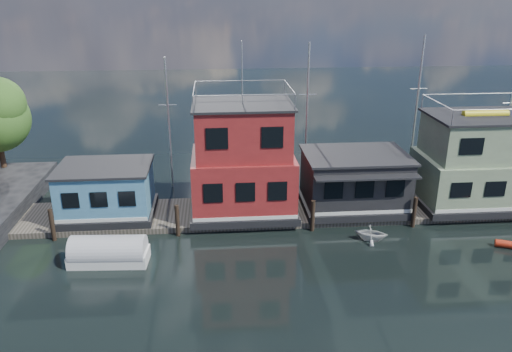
{
  "coord_description": "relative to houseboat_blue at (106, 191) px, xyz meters",
  "views": [
    {
      "loc": [
        -10.25,
        -20.62,
        15.52
      ],
      "look_at": [
        -7.59,
        12.0,
        3.0
      ],
      "focal_mm": 35.0,
      "sensor_mm": 36.0,
      "label": 1
    }
  ],
  "objects": [
    {
      "name": "ground",
      "position": [
        18.0,
        -12.0,
        -2.21
      ],
      "size": [
        160.0,
        160.0,
        0.0
      ],
      "primitive_type": "plane",
      "color": "black",
      "rests_on": "ground"
    },
    {
      "name": "dock",
      "position": [
        18.0,
        0.0,
        -2.01
      ],
      "size": [
        48.0,
        5.0,
        0.4
      ],
      "primitive_type": "cube",
      "color": "#595147",
      "rests_on": "ground"
    },
    {
      "name": "houseboat_blue",
      "position": [
        0.0,
        0.0,
        0.0
      ],
      "size": [
        6.4,
        4.9,
        3.66
      ],
      "color": "black",
      "rests_on": "dock"
    },
    {
      "name": "houseboat_red",
      "position": [
        9.5,
        0.0,
        1.9
      ],
      "size": [
        7.4,
        5.9,
        11.86
      ],
      "color": "black",
      "rests_on": "dock"
    },
    {
      "name": "houseboat_dark",
      "position": [
        17.5,
        -0.02,
        0.21
      ],
      "size": [
        7.4,
        6.1,
        4.06
      ],
      "color": "black",
      "rests_on": "dock"
    },
    {
      "name": "houseboat_green",
      "position": [
        26.5,
        0.0,
        1.34
      ],
      "size": [
        8.4,
        5.9,
        7.03
      ],
      "color": "black",
      "rests_on": "dock"
    },
    {
      "name": "pilings",
      "position": [
        17.67,
        -2.8,
        -1.11
      ],
      "size": [
        42.28,
        0.28,
        2.2
      ],
      "color": "#2D2116",
      "rests_on": "ground"
    },
    {
      "name": "background_masts",
      "position": [
        22.76,
        6.0,
        3.35
      ],
      "size": [
        36.4,
        0.16,
        12.0
      ],
      "color": "silver",
      "rests_on": "ground"
    },
    {
      "name": "dinghy_white",
      "position": [
        17.53,
        -4.5,
        -1.66
      ],
      "size": [
        2.56,
        2.39,
        1.1
      ],
      "primitive_type": "imported",
      "rotation": [
        0.0,
        0.0,
        1.23
      ],
      "color": "silver",
      "rests_on": "ground"
    },
    {
      "name": "tarp_runabout",
      "position": [
        1.13,
        -5.96,
        -1.51
      ],
      "size": [
        4.7,
        2.12,
        1.87
      ],
      "rotation": [
        0.0,
        0.0,
        -0.06
      ],
      "color": "silver",
      "rests_on": "ground"
    }
  ]
}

